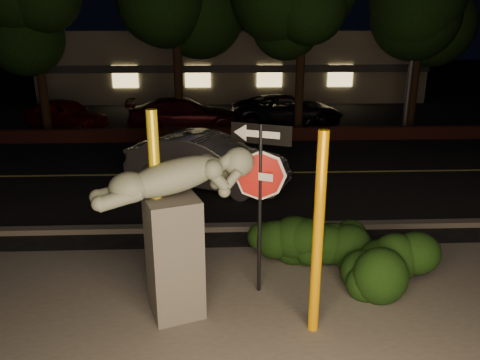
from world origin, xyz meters
The scene contains 19 objects.
ground centered at (0.00, 10.00, 0.00)m, with size 90.00×90.00×0.00m, color black.
patio centered at (0.00, -1.00, 0.01)m, with size 14.00×6.00×0.02m, color #4C4944.
road centered at (0.00, 7.00, 0.01)m, with size 80.00×8.00×0.01m, color black.
lane_marking centered at (0.00, 7.00, 0.02)m, with size 80.00×0.12×0.01m, color #BCB64B.
curb centered at (0.00, 2.90, 0.06)m, with size 80.00×0.25×0.12m, color #4C4944.
brick_wall centered at (0.00, 11.30, 0.25)m, with size 40.00×0.35×0.50m, color #4E1D19.
parking_lot centered at (0.00, 17.00, 0.01)m, with size 40.00×12.00×0.01m, color black.
building centered at (0.00, 24.99, 2.00)m, with size 22.00×10.20×4.00m.
yellow_pole_left centered at (-1.73, -0.16, 1.60)m, with size 0.16×0.16×3.21m, color yellow.
yellow_pole_right centered at (0.54, -0.72, 1.51)m, with size 0.15×0.15×3.02m, color #FFA804.
signpost centered at (-0.17, 0.37, 2.05)m, with size 0.90×0.42×2.88m.
sculpture centered at (-1.47, -0.17, 1.59)m, with size 2.38×1.35×2.58m.
hedge_center centered at (0.21, 1.48, 0.53)m, with size 2.04×0.96×1.06m, color black.
hedge_right centered at (1.36, 1.22, 0.54)m, with size 1.64×0.88×1.08m, color black.
hedge_far_right centered at (2.11, 0.27, 0.56)m, with size 1.62×1.01×1.13m, color black.
silver_sedan centered at (-1.17, 5.86, 0.74)m, with size 1.56×4.47×1.47m, color #A5A5AA.
parked_car_red centered at (-7.43, 13.73, 0.66)m, with size 1.56×3.88×1.32m, color #691006.
parked_car_darkred centered at (-2.29, 13.18, 0.69)m, with size 1.95×4.79×1.39m, color #3F0C11.
parked_car_dark centered at (2.21, 14.17, 0.69)m, with size 2.27×4.93×1.37m, color black.
Camera 1 is at (-0.79, -6.56, 4.30)m, focal length 35.00 mm.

